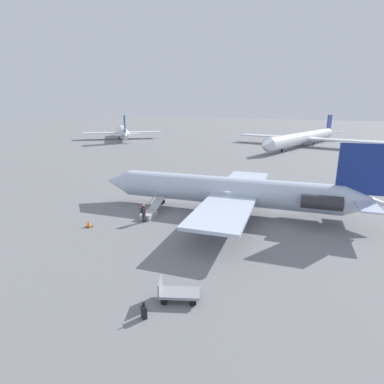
{
  "coord_description": "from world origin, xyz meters",
  "views": [
    {
      "loc": [
        -15.11,
        25.2,
        10.03
      ],
      "look_at": [
        2.8,
        1.88,
        1.94
      ],
      "focal_mm": 28.0,
      "sensor_mm": 36.0,
      "label": 1
    }
  ],
  "objects_px": {
    "airplane_main": "(235,191)",
    "suitcase": "(144,312)",
    "luggage_cart": "(177,293)",
    "boarding_stairs": "(150,212)",
    "passenger": "(144,212)",
    "airplane_taxiing_distant": "(123,132)",
    "airplane_far_right": "(305,138)"
  },
  "relations": [
    {
      "from": "airplane_far_right",
      "to": "boarding_stairs",
      "type": "xyz_separation_m",
      "value": [
        -6.72,
        67.58,
        -2.11
      ]
    },
    {
      "from": "airplane_taxiing_distant",
      "to": "airplane_far_right",
      "type": "bearing_deg",
      "value": -127.62
    },
    {
      "from": "suitcase",
      "to": "luggage_cart",
      "type": "bearing_deg",
      "value": -100.16
    },
    {
      "from": "airplane_taxiing_distant",
      "to": "boarding_stairs",
      "type": "xyz_separation_m",
      "value": [
        -65.7,
        51.75,
        -2.13
      ]
    },
    {
      "from": "boarding_stairs",
      "to": "passenger",
      "type": "distance_m",
      "value": 1.76
    },
    {
      "from": "airplane_far_right",
      "to": "suitcase",
      "type": "distance_m",
      "value": 80.17
    },
    {
      "from": "passenger",
      "to": "suitcase",
      "type": "bearing_deg",
      "value": -152.49
    },
    {
      "from": "airplane_main",
      "to": "luggage_cart",
      "type": "relative_size",
      "value": 11.38
    },
    {
      "from": "airplane_main",
      "to": "suitcase",
      "type": "xyz_separation_m",
      "value": [
        -4.54,
        16.85,
        -1.86
      ]
    },
    {
      "from": "boarding_stairs",
      "to": "airplane_main",
      "type": "bearing_deg",
      "value": -62.26
    },
    {
      "from": "airplane_taxiing_distant",
      "to": "boarding_stairs",
      "type": "distance_m",
      "value": 83.66
    },
    {
      "from": "luggage_cart",
      "to": "suitcase",
      "type": "bearing_deg",
      "value": 45.58
    },
    {
      "from": "boarding_stairs",
      "to": "airplane_taxiing_distant",
      "type": "bearing_deg",
      "value": 32.93
    },
    {
      "from": "passenger",
      "to": "luggage_cart",
      "type": "distance_m",
      "value": 12.32
    },
    {
      "from": "airplane_main",
      "to": "airplane_taxiing_distant",
      "type": "relative_size",
      "value": 0.89
    },
    {
      "from": "airplane_main",
      "to": "airplane_taxiing_distant",
      "type": "height_order",
      "value": "airplane_taxiing_distant"
    },
    {
      "from": "airplane_main",
      "to": "suitcase",
      "type": "relative_size",
      "value": 31.53
    },
    {
      "from": "airplane_main",
      "to": "passenger",
      "type": "relative_size",
      "value": 15.95
    },
    {
      "from": "airplane_taxiing_distant",
      "to": "luggage_cart",
      "type": "xyz_separation_m",
      "value": [
        -76.42,
        60.37,
        -2.05
      ]
    },
    {
      "from": "boarding_stairs",
      "to": "luggage_cart",
      "type": "bearing_deg",
      "value": -147.65
    },
    {
      "from": "passenger",
      "to": "luggage_cart",
      "type": "xyz_separation_m",
      "value": [
        -10.04,
        7.12,
        -0.54
      ]
    },
    {
      "from": "luggage_cart",
      "to": "airplane_main",
      "type": "bearing_deg",
      "value": -105.82
    },
    {
      "from": "airplane_far_right",
      "to": "suitcase",
      "type": "xyz_separation_m",
      "value": [
        -17.06,
        78.3,
        -2.17
      ]
    },
    {
      "from": "airplane_main",
      "to": "suitcase",
      "type": "bearing_deg",
      "value": 86.23
    },
    {
      "from": "airplane_far_right",
      "to": "suitcase",
      "type": "height_order",
      "value": "airplane_far_right"
    },
    {
      "from": "airplane_main",
      "to": "boarding_stairs",
      "type": "bearing_deg",
      "value": 27.74
    },
    {
      "from": "airplane_main",
      "to": "luggage_cart",
      "type": "height_order",
      "value": "airplane_main"
    },
    {
      "from": "airplane_taxiing_distant",
      "to": "passenger",
      "type": "bearing_deg",
      "value": 178.62
    },
    {
      "from": "luggage_cart",
      "to": "airplane_taxiing_distant",
      "type": "bearing_deg",
      "value": -72.57
    },
    {
      "from": "boarding_stairs",
      "to": "luggage_cart",
      "type": "distance_m",
      "value": 13.75
    },
    {
      "from": "airplane_taxiing_distant",
      "to": "suitcase",
      "type": "relative_size",
      "value": 35.54
    },
    {
      "from": "boarding_stairs",
      "to": "passenger",
      "type": "bearing_deg",
      "value": -174.73
    }
  ]
}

